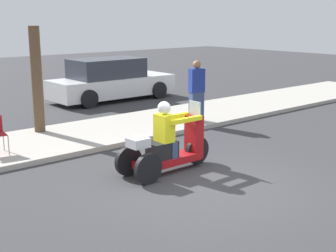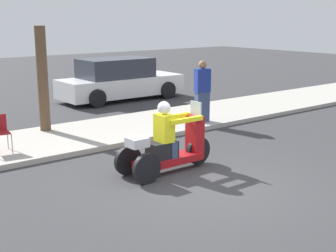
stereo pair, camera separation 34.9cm
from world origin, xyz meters
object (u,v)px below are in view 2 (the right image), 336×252
Objects in this scene: tree_trunk at (43,79)px; parked_car_lot_right at (120,80)px; motorcycle_trike at (168,147)px; spectator_mid_group at (202,92)px.

parked_car_lot_right is at bearing 37.06° from tree_trunk.
motorcycle_trike is 1.23× the size of spectator_mid_group.
parked_car_lot_right is (3.75, 7.79, 0.21)m from motorcycle_trike.
spectator_mid_group is 5.14m from parked_car_lot_right.
parked_car_lot_right is 1.74× the size of tree_trunk.
motorcycle_trike is 4.59m from tree_trunk.
motorcycle_trike is 0.79× the size of tree_trunk.
tree_trunk is (-4.01, 1.76, 0.52)m from spectator_mid_group.
spectator_mid_group is at bearing 38.84° from motorcycle_trike.
motorcycle_trike is at bearing -81.11° from tree_trunk.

